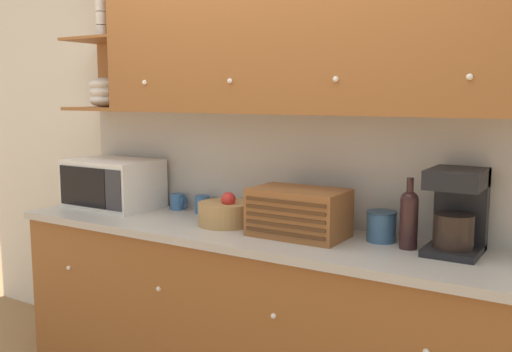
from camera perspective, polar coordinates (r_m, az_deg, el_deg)
wall_back at (r=3.13m, az=2.30°, el=2.41°), size 5.08×0.06×2.60m
counter_unit at (r=3.05m, az=-0.91°, el=-13.86°), size 2.70×0.62×0.93m
backsplash_panel at (r=3.11m, az=1.96°, el=0.97°), size 2.68×0.01×0.59m
upper_cabinets at (r=2.89m, az=3.37°, el=15.05°), size 2.68×0.35×0.89m
microwave at (r=3.57m, az=-14.09°, el=-0.73°), size 0.54×0.38×0.29m
mug at (r=3.44m, az=-7.81°, el=-2.55°), size 0.10×0.09×0.10m
mug_blue_second at (r=3.31m, az=-5.33°, el=-2.84°), size 0.10×0.09×0.10m
fruit_basket at (r=3.00m, az=-3.09°, el=-3.72°), size 0.29×0.29×0.18m
bread_box at (r=2.76m, az=4.29°, el=-3.68°), size 0.45×0.28×0.23m
storage_canister at (r=2.73m, az=12.42°, el=-4.93°), size 0.14×0.14×0.14m
wine_bottle at (r=2.61m, az=15.05°, el=-3.95°), size 0.08×0.08×0.32m
coffee_maker at (r=2.61m, az=19.47°, el=-3.18°), size 0.22×0.28×0.37m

